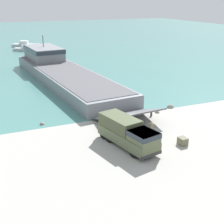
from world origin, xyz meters
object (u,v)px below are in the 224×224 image
moored_boat_a (28,49)px  moored_boat_b (26,45)px  military_truck (128,132)px  soldier_on_ramp (152,127)px  cargo_crate (183,141)px  mooring_bollard (151,113)px  landing_craft (60,70)px

moored_boat_a → moored_boat_b: 8.85m
military_truck → soldier_on_ramp: 3.97m
moored_boat_a → cargo_crate: (4.92, -70.08, -0.16)m
moored_boat_b → mooring_bollard: 70.36m
moored_boat_b → cargo_crate: bearing=30.2°
moored_boat_a → mooring_bollard: size_ratio=11.87×
moored_boat_b → moored_boat_a: bearing=23.5°
military_truck → mooring_bollard: military_truck is taller
moored_boat_a → cargo_crate: size_ratio=9.08×
soldier_on_ramp → landing_craft: bearing=176.1°
military_truck → mooring_bollard: bearing=122.8°
moored_boat_a → mooring_bollard: 61.61m
landing_craft → mooring_bollard: (5.93, -24.42, -1.30)m
cargo_crate → moored_boat_b: bearing=93.2°
soldier_on_ramp → military_truck: bearing=-79.2°
mooring_bollard → cargo_crate: size_ratio=0.77×
moored_boat_b → cargo_crate: size_ratio=9.07×
military_truck → soldier_on_ramp: (3.68, 1.36, -0.59)m
moored_boat_b → landing_craft: bearing=26.6°
soldier_on_ramp → moored_boat_a: size_ratio=0.19×
mooring_bollard → military_truck: bearing=-135.2°
cargo_crate → military_truck: bearing=159.5°
landing_craft → cargo_crate: landing_craft is taller
landing_craft → moored_boat_a: (-0.23, 36.89, -1.14)m
moored_boat_b → soldier_on_ramp: bearing=28.9°
moored_boat_a → cargo_crate: moored_boat_a is taller
military_truck → moored_boat_b: bearing=167.2°
landing_craft → military_truck: landing_craft is taller
soldier_on_ramp → moored_boat_b: moored_boat_b is taller
military_truck → moored_boat_a: 68.02m
mooring_bollard → soldier_on_ramp: bearing=-119.9°
soldier_on_ramp → mooring_bollard: 6.20m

